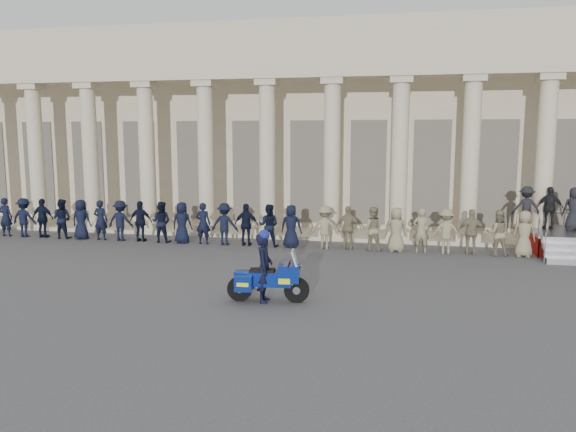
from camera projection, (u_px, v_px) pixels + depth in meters
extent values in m
plane|color=#454548|center=(245.00, 291.00, 14.91)|extent=(90.00, 90.00, 0.00)
cube|color=#C0B190|center=(324.00, 128.00, 28.83)|extent=(40.00, 10.00, 9.00)
cube|color=#C0B190|center=(303.00, 233.00, 23.44)|extent=(40.00, 2.60, 0.15)
cube|color=#C0B190|center=(300.00, 66.00, 21.71)|extent=(35.80, 1.00, 1.00)
cube|color=#C0B190|center=(300.00, 36.00, 21.56)|extent=(35.80, 1.00, 1.20)
cube|color=#C0B190|center=(41.00, 222.00, 24.93)|extent=(0.90, 0.90, 0.30)
cylinder|color=#C0B190|center=(36.00, 155.00, 24.52)|extent=(0.64, 0.64, 5.60)
cube|color=#C0B190|center=(32.00, 87.00, 24.10)|extent=(0.85, 0.85, 0.24)
cube|color=#C0B190|center=(94.00, 224.00, 24.42)|extent=(0.90, 0.90, 0.30)
cylinder|color=#C0B190|center=(90.00, 156.00, 24.00)|extent=(0.64, 0.64, 5.60)
cube|color=#C0B190|center=(87.00, 86.00, 23.59)|extent=(0.85, 0.85, 0.24)
cube|color=#C0B190|center=(149.00, 226.00, 23.91)|extent=(0.90, 0.90, 0.30)
cylinder|color=#C0B190|center=(147.00, 156.00, 23.49)|extent=(0.64, 0.64, 5.60)
cube|color=#C0B190|center=(144.00, 85.00, 23.08)|extent=(0.85, 0.85, 0.24)
cube|color=#C0B190|center=(207.00, 228.00, 23.40)|extent=(0.90, 0.90, 0.30)
cylinder|color=#C0B190|center=(206.00, 157.00, 22.98)|extent=(0.64, 0.64, 5.60)
cube|color=#C0B190|center=(204.00, 84.00, 22.57)|extent=(0.85, 0.85, 0.24)
cube|color=#C0B190|center=(268.00, 230.00, 22.88)|extent=(0.90, 0.90, 0.30)
cylinder|color=#C0B190|center=(267.00, 157.00, 22.47)|extent=(0.64, 0.64, 5.60)
cube|color=#C0B190|center=(267.00, 83.00, 22.05)|extent=(0.85, 0.85, 0.24)
cube|color=#C0B190|center=(331.00, 232.00, 22.37)|extent=(0.90, 0.90, 0.30)
cylinder|color=#C0B190|center=(332.00, 158.00, 21.96)|extent=(0.64, 0.64, 5.60)
cube|color=#C0B190|center=(333.00, 81.00, 21.54)|extent=(0.85, 0.85, 0.24)
cube|color=#C0B190|center=(397.00, 234.00, 21.86)|extent=(0.90, 0.90, 0.30)
cylinder|color=#C0B190|center=(400.00, 158.00, 21.44)|extent=(0.64, 0.64, 5.60)
cube|color=#C0B190|center=(402.00, 80.00, 21.03)|extent=(0.85, 0.85, 0.24)
cube|color=#C0B190|center=(467.00, 236.00, 21.35)|extent=(0.90, 0.90, 0.30)
cylinder|color=#C0B190|center=(470.00, 159.00, 20.93)|extent=(0.64, 0.64, 5.60)
cube|color=#C0B190|center=(474.00, 79.00, 20.52)|extent=(0.85, 0.85, 0.24)
cube|color=#C0B190|center=(540.00, 239.00, 20.84)|extent=(0.90, 0.90, 0.30)
cylinder|color=#C0B190|center=(545.00, 159.00, 20.42)|extent=(0.64, 0.64, 5.60)
cube|color=#C0B190|center=(550.00, 77.00, 20.01)|extent=(0.85, 0.85, 0.24)
cube|color=black|center=(40.00, 168.00, 26.83)|extent=(1.30, 0.12, 4.20)
cube|color=black|center=(89.00, 169.00, 26.32)|extent=(1.30, 0.12, 4.20)
cube|color=black|center=(141.00, 170.00, 25.81)|extent=(1.30, 0.12, 4.20)
cube|color=black|center=(194.00, 170.00, 25.29)|extent=(1.30, 0.12, 4.20)
cube|color=black|center=(250.00, 171.00, 24.78)|extent=(1.30, 0.12, 4.20)
cube|color=black|center=(308.00, 172.00, 24.27)|extent=(1.30, 0.12, 4.20)
cube|color=black|center=(368.00, 173.00, 23.76)|extent=(1.30, 0.12, 4.20)
cube|color=black|center=(431.00, 173.00, 23.25)|extent=(1.30, 0.12, 4.20)
cube|color=black|center=(497.00, 174.00, 22.73)|extent=(1.30, 0.12, 4.20)
cube|color=black|center=(566.00, 175.00, 22.22)|extent=(1.30, 0.12, 4.20)
imported|color=black|center=(6.00, 217.00, 22.99)|extent=(0.58, 0.38, 1.59)
imported|color=black|center=(24.00, 218.00, 22.82)|extent=(1.03, 0.59, 1.59)
imported|color=black|center=(43.00, 218.00, 22.65)|extent=(0.93, 0.39, 1.59)
imported|color=black|center=(62.00, 219.00, 22.49)|extent=(0.77, 0.60, 1.59)
imported|color=black|center=(81.00, 219.00, 22.32)|extent=(0.78, 0.51, 1.59)
imported|color=black|center=(101.00, 220.00, 22.15)|extent=(0.58, 0.38, 1.59)
imported|color=black|center=(121.00, 221.00, 21.98)|extent=(1.03, 0.59, 1.59)
imported|color=black|center=(141.00, 221.00, 21.81)|extent=(0.93, 0.39, 1.59)
imported|color=black|center=(161.00, 222.00, 21.65)|extent=(0.77, 0.60, 1.59)
imported|color=black|center=(182.00, 223.00, 21.48)|extent=(0.78, 0.51, 1.59)
imported|color=black|center=(203.00, 223.00, 21.31)|extent=(0.58, 0.38, 1.59)
imported|color=black|center=(225.00, 224.00, 21.14)|extent=(1.03, 0.59, 1.59)
imported|color=black|center=(246.00, 225.00, 20.97)|extent=(0.93, 0.39, 1.59)
imported|color=black|center=(269.00, 225.00, 20.81)|extent=(0.77, 0.60, 1.59)
imported|color=black|center=(291.00, 226.00, 20.64)|extent=(0.78, 0.51, 1.59)
imported|color=#857B5C|center=(325.00, 227.00, 20.39)|extent=(1.03, 0.59, 1.59)
imported|color=#857B5C|center=(348.00, 228.00, 20.22)|extent=(0.93, 0.39, 1.59)
imported|color=#857B5C|center=(372.00, 229.00, 20.06)|extent=(0.77, 0.60, 1.59)
imported|color=#857B5C|center=(396.00, 230.00, 19.89)|extent=(0.78, 0.51, 1.59)
imported|color=#857B5C|center=(421.00, 230.00, 19.72)|extent=(0.58, 0.38, 1.59)
imported|color=#857B5C|center=(446.00, 231.00, 19.55)|extent=(1.03, 0.59, 1.59)
imported|color=#857B5C|center=(472.00, 232.00, 19.38)|extent=(0.93, 0.39, 1.59)
imported|color=#857B5C|center=(498.00, 233.00, 19.22)|extent=(0.77, 0.60, 1.59)
imported|color=#857B5C|center=(524.00, 234.00, 19.05)|extent=(0.78, 0.51, 1.59)
cube|color=#AD140D|center=(530.00, 241.00, 20.25)|extent=(0.04, 2.67, 0.66)
cube|color=gray|center=(564.00, 261.00, 18.00)|extent=(1.10, 0.28, 0.19)
cube|color=gray|center=(562.00, 254.00, 18.24)|extent=(1.10, 0.28, 0.19)
cube|color=gray|center=(560.00, 247.00, 18.49)|extent=(1.10, 0.28, 0.19)
cube|color=gray|center=(558.00, 239.00, 18.73)|extent=(1.10, 0.28, 0.19)
cylinder|color=gray|center=(576.00, 212.00, 21.00)|extent=(3.73, 0.04, 0.04)
imported|color=black|center=(526.00, 207.00, 20.30)|extent=(0.99, 0.57, 1.53)
imported|color=black|center=(550.00, 208.00, 20.14)|extent=(0.90, 0.37, 1.53)
imported|color=black|center=(574.00, 209.00, 19.99)|extent=(0.75, 0.49, 1.53)
cylinder|color=black|center=(297.00, 290.00, 13.85)|extent=(0.64, 0.20, 0.63)
cylinder|color=black|center=(240.00, 289.00, 13.98)|extent=(0.64, 0.20, 0.63)
cube|color=navy|center=(270.00, 279.00, 13.87)|extent=(1.13, 0.51, 0.36)
cube|color=navy|center=(289.00, 273.00, 13.81)|extent=(0.57, 0.55, 0.43)
cube|color=silver|center=(289.00, 282.00, 13.84)|extent=(0.24, 0.31, 0.11)
cube|color=#B2BFCC|center=(296.00, 260.00, 13.75)|extent=(0.24, 0.46, 0.51)
cube|color=black|center=(262.00, 271.00, 13.86)|extent=(0.65, 0.39, 0.09)
cube|color=navy|center=(242.00, 275.00, 13.93)|extent=(0.36, 0.36, 0.21)
cube|color=navy|center=(243.00, 284.00, 13.64)|extent=(0.45, 0.25, 0.38)
cube|color=#D3E20B|center=(243.00, 284.00, 13.64)|extent=(0.31, 0.26, 0.09)
cube|color=navy|center=(247.00, 278.00, 14.24)|extent=(0.45, 0.25, 0.38)
cube|color=#D3E20B|center=(247.00, 278.00, 14.24)|extent=(0.31, 0.26, 0.09)
cylinder|color=silver|center=(253.00, 288.00, 14.19)|extent=(0.58, 0.15, 0.09)
cylinder|color=black|center=(289.00, 264.00, 13.78)|extent=(0.10, 0.66, 0.03)
imported|color=black|center=(264.00, 268.00, 13.85)|extent=(0.48, 0.67, 1.72)
sphere|color=navy|center=(264.00, 235.00, 13.73)|extent=(0.28, 0.28, 0.28)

